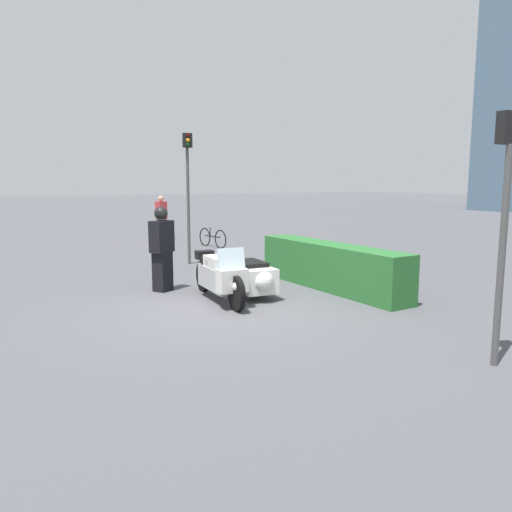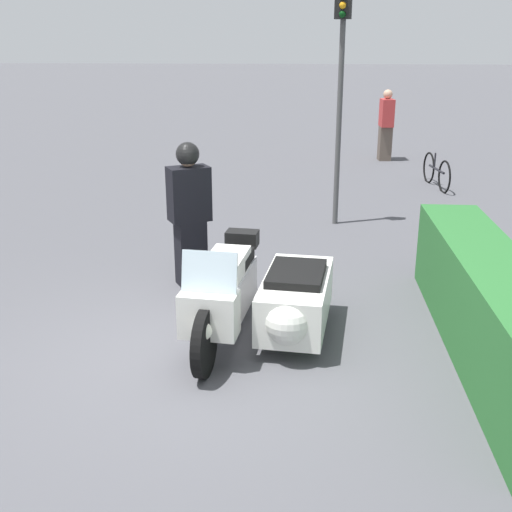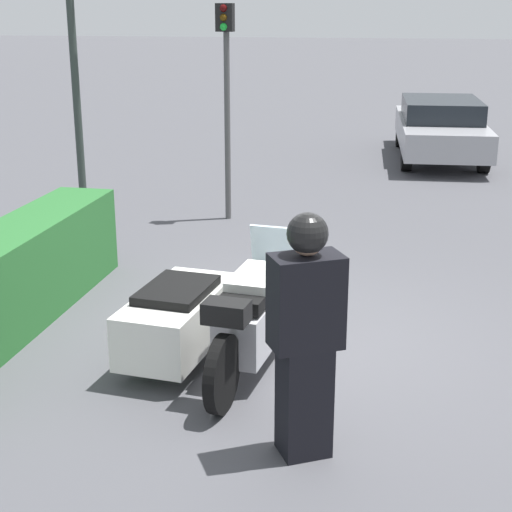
# 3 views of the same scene
# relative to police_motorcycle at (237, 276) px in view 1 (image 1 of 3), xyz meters

# --- Properties ---
(ground_plane) EXTENTS (160.00, 160.00, 0.00)m
(ground_plane) POSITION_rel_police_motorcycle_xyz_m (0.59, -0.76, -0.47)
(ground_plane) COLOR #4C4C51
(police_motorcycle) EXTENTS (2.55, 1.53, 1.16)m
(police_motorcycle) POSITION_rel_police_motorcycle_xyz_m (0.00, 0.00, 0.00)
(police_motorcycle) COLOR black
(police_motorcycle) RESTS_ON ground
(officer_rider) EXTENTS (0.52, 0.59, 1.86)m
(officer_rider) POSITION_rel_police_motorcycle_xyz_m (-1.50, -1.05, 0.52)
(officer_rider) COLOR black
(officer_rider) RESTS_ON ground
(hedge_bush_curbside) EXTENTS (4.41, 0.71, 1.02)m
(hedge_bush_curbside) POSITION_rel_police_motorcycle_xyz_m (0.22, 2.27, 0.04)
(hedge_bush_curbside) COLOR #28662D
(hedge_bush_curbside) RESTS_ON ground
(traffic_light_near) EXTENTS (0.23, 0.27, 3.26)m
(traffic_light_near) POSITION_rel_police_motorcycle_xyz_m (5.02, 1.06, 1.69)
(traffic_light_near) COLOR #4C4C4C
(traffic_light_near) RESTS_ON ground
(traffic_light_far) EXTENTS (0.22, 0.28, 3.75)m
(traffic_light_far) POSITION_rel_police_motorcycle_xyz_m (-4.57, 0.93, 1.97)
(traffic_light_far) COLOR #4C4C4C
(traffic_light_far) RESTS_ON ground
(pedestrian_bystander) EXTENTS (0.54, 0.35, 1.82)m
(pedestrian_bystander) POSITION_rel_police_motorcycle_xyz_m (-10.92, 2.48, 0.45)
(pedestrian_bystander) COLOR brown
(pedestrian_bystander) RESTS_ON ground
(bicycle_parked) EXTENTS (1.69, 0.29, 0.74)m
(bicycle_parked) POSITION_rel_police_motorcycle_xyz_m (-7.68, 3.22, -0.13)
(bicycle_parked) COLOR black
(bicycle_parked) RESTS_ON ground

